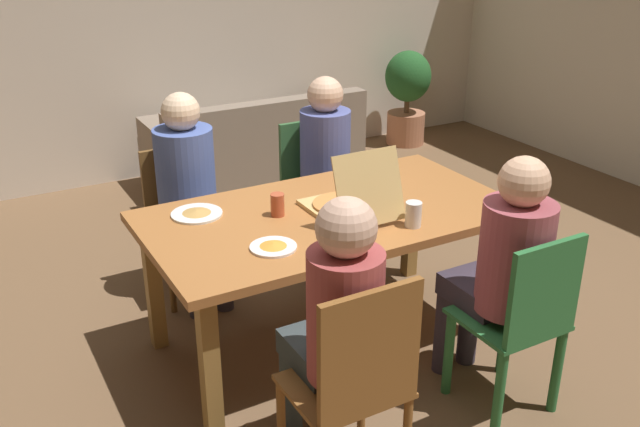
% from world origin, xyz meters
% --- Properties ---
extents(ground_plane, '(20.00, 20.00, 0.00)m').
position_xyz_m(ground_plane, '(0.00, 0.00, 0.00)').
color(ground_plane, brown).
extents(back_wall, '(7.06, 0.12, 2.78)m').
position_xyz_m(back_wall, '(0.00, 3.08, 1.39)').
color(back_wall, beige).
rests_on(back_wall, ground).
extents(dining_table, '(1.86, 1.02, 0.77)m').
position_xyz_m(dining_table, '(0.00, 0.00, 0.68)').
color(dining_table, '#A36331').
rests_on(dining_table, ground).
extents(chair_0, '(0.46, 0.44, 0.92)m').
position_xyz_m(chair_0, '(0.45, 0.93, 0.51)').
color(chair_0, '#336235').
rests_on(chair_0, ground).
extents(person_0, '(0.32, 0.48, 1.25)m').
position_xyz_m(person_0, '(0.45, 0.79, 0.73)').
color(person_0, '#353B4E').
rests_on(person_0, ground).
extents(chair_1, '(0.44, 0.42, 0.88)m').
position_xyz_m(chair_1, '(-0.46, 0.97, 0.50)').
color(chair_1, brown).
rests_on(chair_1, ground).
extents(person_1, '(0.34, 0.51, 1.25)m').
position_xyz_m(person_1, '(-0.46, 0.83, 0.73)').
color(person_1, '#38323E').
rests_on(person_1, ground).
extents(chair_2, '(0.42, 0.41, 0.92)m').
position_xyz_m(chair_2, '(0.45, -0.93, 0.49)').
color(chair_2, '#296C36').
rests_on(chair_2, ground).
extents(person_2, '(0.32, 0.54, 1.24)m').
position_xyz_m(person_2, '(0.45, -0.79, 0.72)').
color(person_2, '#372F3B').
rests_on(person_2, ground).
extents(chair_3, '(0.44, 0.38, 0.97)m').
position_xyz_m(chair_3, '(-0.46, -1.00, 0.55)').
color(chair_3, brown).
rests_on(chair_3, ground).
extents(person_3, '(0.29, 0.52, 1.25)m').
position_xyz_m(person_3, '(-0.46, -0.85, 0.73)').
color(person_3, '#333C3E').
rests_on(person_3, ground).
extents(pizza_box_0, '(0.36, 0.47, 0.36)m').
position_xyz_m(pizza_box_0, '(0.08, -0.05, 0.82)').
color(pizza_box_0, tan).
rests_on(pizza_box_0, dining_table).
extents(plate_0, '(0.22, 0.22, 0.03)m').
position_xyz_m(plate_0, '(-0.43, -0.24, 0.78)').
color(plate_0, white).
rests_on(plate_0, dining_table).
extents(plate_1, '(0.26, 0.26, 0.03)m').
position_xyz_m(plate_1, '(-0.60, 0.29, 0.78)').
color(plate_1, white).
rests_on(plate_1, dining_table).
extents(drinking_glass_0, '(0.08, 0.08, 0.12)m').
position_xyz_m(drinking_glass_0, '(0.26, -0.35, 0.83)').
color(drinking_glass_0, silver).
rests_on(drinking_glass_0, dining_table).
extents(drinking_glass_1, '(0.08, 0.08, 0.14)m').
position_xyz_m(drinking_glass_1, '(0.41, 0.27, 0.84)').
color(drinking_glass_1, silver).
rests_on(drinking_glass_1, dining_table).
extents(drinking_glass_2, '(0.07, 0.07, 0.12)m').
position_xyz_m(drinking_glass_2, '(-0.25, 0.08, 0.82)').
color(drinking_glass_2, '#B64C2D').
rests_on(drinking_glass_2, dining_table).
extents(couch, '(1.73, 0.87, 0.79)m').
position_xyz_m(couch, '(0.65, 2.40, 0.28)').
color(couch, gray).
rests_on(couch, ground).
extents(potted_plant, '(0.45, 0.45, 0.92)m').
position_xyz_m(potted_plant, '(2.42, 2.68, 0.52)').
color(potted_plant, '#AF6E4F').
rests_on(potted_plant, ground).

